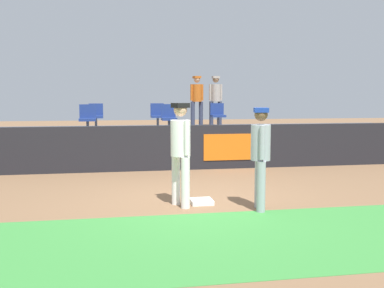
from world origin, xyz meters
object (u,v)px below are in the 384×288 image
object	(u,v)px
player_runner_visitor	(260,151)
seat_front_center	(169,117)
player_fielder_home	(180,147)
seat_back_center	(158,114)
seat_back_right	(218,114)
spectator_capped	(197,97)
seat_front_left	(88,117)
first_base	(201,202)
spectator_hooded	(216,97)
seat_back_left	(96,115)

from	to	relation	value
player_runner_visitor	seat_front_center	xyz separation A→B (m)	(-0.85, 5.93, 0.35)
player_fielder_home	seat_back_center	size ratio (longest dim) A/B	2.20
seat_front_center	seat_back_right	bearing A→B (deg)	42.97
player_runner_visitor	spectator_capped	distance (m)	8.55
seat_front_center	spectator_capped	xyz separation A→B (m)	(1.34, 2.56, 0.57)
player_runner_visitor	seat_front_center	bearing A→B (deg)	-159.95
seat_front_left	seat_front_center	distance (m)	2.37
seat_front_left	first_base	bearing A→B (deg)	-66.50
player_fielder_home	seat_back_right	distance (m)	7.62
first_base	spectator_hooded	bearing A→B (deg)	75.17
first_base	seat_front_left	size ratio (longest dim) A/B	0.48
player_fielder_home	seat_front_left	distance (m)	5.76
seat_front_left	seat_back_right	bearing A→B (deg)	22.68
seat_back_center	spectator_hooded	size ratio (longest dim) A/B	0.46
seat_back_right	spectator_capped	distance (m)	1.12
player_runner_visitor	spectator_capped	xyz separation A→B (m)	(0.49, 8.49, 0.92)
player_runner_visitor	seat_back_left	distance (m)	8.32
seat_front_left	seat_front_center	xyz separation A→B (m)	(2.37, -0.00, -0.00)
spectator_capped	player_runner_visitor	bearing A→B (deg)	73.63
player_fielder_home	seat_back_left	world-z (taller)	player_fielder_home
seat_back_left	spectator_hooded	xyz separation A→B (m)	(4.28, 0.92, 0.58)
first_base	seat_front_center	xyz separation A→B (m)	(0.06, 5.32, 1.33)
seat_front_center	spectator_hooded	xyz separation A→B (m)	(2.07, 2.72, 0.58)
seat_back_left	spectator_hooded	distance (m)	4.42
seat_back_right	seat_back_left	world-z (taller)	same
first_base	seat_front_left	xyz separation A→B (m)	(-2.32, 5.32, 1.34)
player_fielder_home	spectator_hooded	distance (m)	8.58
seat_back_center	seat_back_left	world-z (taller)	same
first_base	spectator_hooded	size ratio (longest dim) A/B	0.22
seat_back_right	seat_back_center	size ratio (longest dim) A/B	1.00
seat_back_center	seat_back_left	distance (m)	2.05
first_base	player_fielder_home	bearing A→B (deg)	-165.58
spectator_hooded	seat_back_left	bearing A→B (deg)	8.82
player_fielder_home	seat_front_left	world-z (taller)	player_fielder_home
spectator_capped	seat_back_left	bearing A→B (deg)	-0.98
player_fielder_home	spectator_capped	world-z (taller)	spectator_capped
seat_front_left	spectator_hooded	world-z (taller)	spectator_hooded
seat_back_center	spectator_hooded	xyz separation A→B (m)	(2.24, 0.92, 0.58)
first_base	seat_front_left	distance (m)	5.96
spectator_hooded	seat_back_center	bearing A→B (deg)	19.10
seat_back_left	seat_front_center	xyz separation A→B (m)	(2.21, -1.80, -0.00)
seat_back_right	first_base	bearing A→B (deg)	-105.62
first_base	spectator_capped	bearing A→B (deg)	79.95
player_runner_visitor	seat_front_left	xyz separation A→B (m)	(-3.23, 5.93, 0.35)
seat_front_center	spectator_hooded	bearing A→B (deg)	52.75
player_fielder_home	spectator_capped	xyz separation A→B (m)	(1.80, 7.99, 0.88)
player_fielder_home	seat_front_center	bearing A→B (deg)	152.92
seat_front_left	seat_front_center	bearing A→B (deg)	-0.01
first_base	seat_back_left	distance (m)	7.56
seat_front_center	player_runner_visitor	bearing A→B (deg)	-81.81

